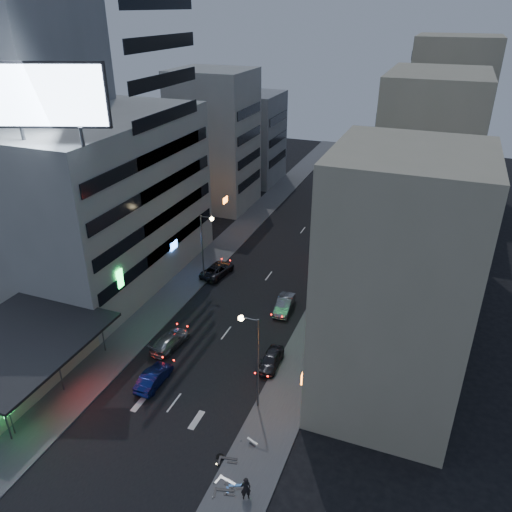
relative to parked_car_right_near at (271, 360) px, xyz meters
The scene contains 29 objects.
ground 12.33m from the parked_car_right_near, 117.06° to the right, with size 180.00×180.00×0.00m, color black.
sidewalk_left 23.40m from the parked_car_right_near, 125.54° to the left, with size 4.00×120.00×0.12m, color #4C4C4F.
sidewalk_right 19.20m from the parked_car_right_near, 82.81° to the left, with size 4.00×120.00×0.12m, color #4C4C4F.
food_court 21.50m from the parked_car_right_near, 155.32° to the right, with size 11.00×13.00×3.88m.
white_building 25.73m from the parked_car_right_near, 158.20° to the left, with size 14.00×24.00×18.00m, color #A8A8A4.
grey_tower 37.56m from the parked_car_right_near, 159.15° to the left, with size 10.00×14.00×34.00m, color gray.
shophouse_near 13.26m from the parked_car_right_near, ahead, with size 10.00×11.00×20.00m, color #B6AA8E.
shophouse_mid 16.54m from the parked_car_right_near, 48.11° to the left, with size 11.00×12.00×16.00m, color gray.
shophouse_far 27.80m from the parked_car_right_near, 68.64° to the left, with size 10.00×14.00×22.00m, color #B6AA8E.
far_left_a 41.12m from the parked_car_right_near, 121.79° to the left, with size 11.00×10.00×20.00m, color #A8A8A4.
far_left_b 52.21m from the parked_car_right_near, 114.66° to the left, with size 12.00×10.00×15.00m, color gray.
far_right_a 41.13m from the parked_car_right_near, 75.77° to the left, with size 11.00×12.00×18.00m, color gray.
far_right_b 55.22m from the parked_car_right_near, 78.91° to the left, with size 12.00×12.00×24.00m, color #B6AA8E.
billboard 28.06m from the parked_car_right_near, behind, with size 9.52×3.75×6.20m.
street_lamp_right_near 6.84m from the parked_car_right_near, 86.50° to the right, with size 1.60×0.44×8.02m.
street_lamp_left 16.62m from the parked_car_right_near, 136.18° to the left, with size 1.60×0.44×8.02m.
street_lamp_right_far 29.42m from the parked_car_right_near, 89.40° to the left, with size 1.60×0.44×8.02m.
parked_car_right_near is the anchor object (origin of this frame).
parked_car_right_mid 8.94m from the parked_car_right_near, 100.71° to the left, with size 1.46×4.18×1.38m, color gray.
parked_car_left 17.26m from the parked_car_right_near, 130.46° to the left, with size 2.24×4.87×1.35m, color #29292E.
parked_car_right_far 24.21m from the parked_car_right_near, 93.98° to the left, with size 2.20×5.42×1.57m, color #92939A.
road_car_blue 9.94m from the parked_car_right_near, 145.51° to the right, with size 1.43×4.10×1.35m, color navy.
road_car_silver 9.52m from the parked_car_right_near, behind, with size 1.85×4.55×1.32m, color #9A9EA2.
person 13.19m from the parked_car_right_near, 77.23° to the right, with size 0.65×0.43×1.80m, color black.
scooter_black_a 12.69m from the parked_car_right_near, 80.75° to the right, with size 1.96×0.65×1.20m, color black, non-canonical shape.
scooter_silver_a 12.24m from the parked_car_right_near, 80.80° to the right, with size 1.89×0.63×1.16m, color #B0B3B8, non-canonical shape.
scooter_blue 12.15m from the parked_car_right_near, 78.29° to the right, with size 1.80×0.60×1.10m, color navy, non-canonical shape.
scooter_black_b 10.27m from the parked_car_right_near, 83.00° to the right, with size 1.92×0.64×1.18m, color black, non-canonical shape.
scooter_silver_b 8.76m from the parked_car_right_near, 76.05° to the right, with size 1.61×0.54×0.98m, color #9A9CA1, non-canonical shape.
Camera 1 is at (16.75, -21.45, 28.00)m, focal length 35.00 mm.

